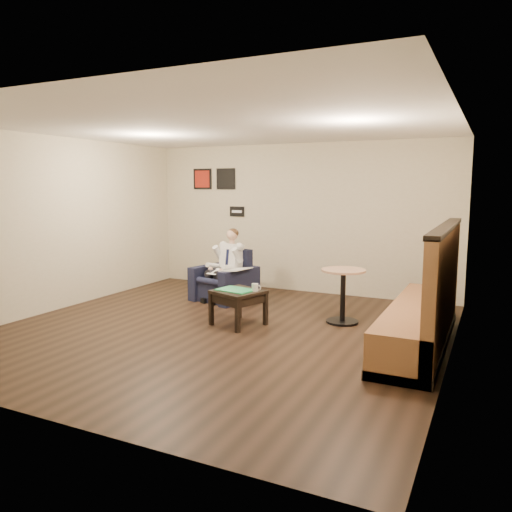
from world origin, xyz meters
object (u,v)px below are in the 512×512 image
at_px(armchair, 224,276).
at_px(side_table, 238,308).
at_px(seated_man, 219,267).
at_px(smartphone, 250,289).
at_px(coffee_mug, 255,287).
at_px(banquette, 420,287).
at_px(green_folder, 235,290).
at_px(cafe_table, 343,296).

xyz_separation_m(armchair, side_table, (0.97, -1.31, -0.18)).
xyz_separation_m(seated_man, smartphone, (1.11, -1.05, -0.08)).
xyz_separation_m(armchair, coffee_mug, (1.21, -1.25, 0.13)).
bearing_deg(side_table, banquette, 3.87).
distance_m(armchair, banquette, 3.66).
bearing_deg(armchair, coffee_mug, -32.05).
bearing_deg(side_table, green_folder, -165.26).
distance_m(side_table, smartphone, 0.32).
height_order(banquette, cafe_table, banquette).
xyz_separation_m(green_folder, coffee_mug, (0.28, 0.07, 0.05)).
distance_m(seated_man, coffee_mug, 1.68).
height_order(seated_man, cafe_table, seated_man).
xyz_separation_m(smartphone, cafe_table, (1.22, 0.62, -0.12)).
height_order(coffee_mug, banquette, banquette).
height_order(green_folder, banquette, banquette).
xyz_separation_m(side_table, green_folder, (-0.04, -0.01, 0.26)).
distance_m(armchair, seated_man, 0.20).
bearing_deg(seated_man, side_table, -36.36).
bearing_deg(coffee_mug, smartphone, 143.95).
xyz_separation_m(seated_man, cafe_table, (2.33, -0.43, -0.20)).
height_order(coffee_mug, smartphone, coffee_mug).
bearing_deg(banquette, smartphone, -179.66).
relative_size(seated_man, smartphone, 7.56).
distance_m(armchair, smartphone, 1.59).
bearing_deg(coffee_mug, banquette, 2.68).
relative_size(side_table, coffee_mug, 5.79).
bearing_deg(armchair, banquette, -4.47).
height_order(armchair, cafe_table, armchair).
height_order(armchair, smartphone, armchair).
bearing_deg(coffee_mug, cafe_table, 33.13).
distance_m(seated_man, side_table, 1.60).
bearing_deg(coffee_mug, green_folder, -165.26).
bearing_deg(banquette, green_folder, -175.96).
bearing_deg(side_table, coffee_mug, 14.74).
xyz_separation_m(seated_man, coffee_mug, (1.24, -1.14, -0.04)).
distance_m(side_table, banquette, 2.54).
height_order(seated_man, side_table, seated_man).
distance_m(smartphone, cafe_table, 1.37).
distance_m(side_table, cafe_table, 1.55).
xyz_separation_m(seated_man, green_folder, (0.96, -1.21, -0.08)).
distance_m(armchair, cafe_table, 2.37).
relative_size(armchair, green_folder, 1.77).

